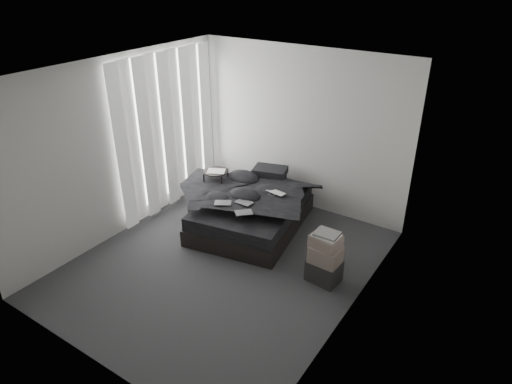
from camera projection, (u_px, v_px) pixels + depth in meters
The scene contains 25 objects.
floor at pixel (224, 263), 6.25m from camera, with size 3.60×4.20×0.01m, color #323234.
ceiling at pixel (216, 71), 5.06m from camera, with size 3.60×4.20×0.01m, color white.
wall_back at pixel (301, 130), 7.21m from camera, with size 3.60×0.01×2.60m, color beige.
wall_front at pixel (78, 260), 4.10m from camera, with size 3.60×0.01×2.60m, color beige.
wall_left at pixel (121, 148), 6.54m from camera, with size 0.01×4.20×2.60m, color beige.
wall_right at pixel (357, 218), 4.77m from camera, with size 0.01×4.20×2.60m, color beige.
window_left at pixel (165, 127), 7.17m from camera, with size 0.02×2.00×2.30m, color white.
curtain_left at pixel (168, 132), 7.18m from camera, with size 0.06×2.12×2.48m, color white.
bed at pixel (252, 219), 7.06m from camera, with size 1.42×1.87×0.25m, color black.
mattress at pixel (252, 206), 6.96m from camera, with size 1.36×1.82×0.20m, color black.
duvet at pixel (250, 195), 6.82m from camera, with size 1.38×1.60×0.22m, color black.
pillow_lower at pixel (267, 177), 7.49m from camera, with size 0.56×0.38×0.13m, color black.
pillow_upper at pixel (270, 171), 7.40m from camera, with size 0.53×0.36×0.12m, color black.
laptop at pixel (274, 189), 6.72m from camera, with size 0.30×0.19×0.02m, color silver.
comic_a at pixel (223, 199), 6.48m from camera, with size 0.24×0.15×0.01m, color black.
comic_b at pixel (244, 198), 6.49m from camera, with size 0.24×0.15×0.01m, color black.
comic_c at pixel (244, 207), 6.23m from camera, with size 0.24×0.15×0.01m, color black.
side_stand at pixel (217, 192), 7.37m from camera, with size 0.39×0.39×0.72m, color black.
papers at pixel (216, 171), 7.19m from camera, with size 0.28×0.21×0.01m, color white.
floor_books at pixel (195, 208), 7.47m from camera, with size 0.14×0.20×0.14m, color black.
box_lower at pixel (324, 271), 5.85m from camera, with size 0.40×0.31×0.29m, color black.
box_mid at pixel (325, 255), 5.72m from camera, with size 0.37×0.29×0.22m, color #6B5D54.
box_upper at pixel (326, 241), 5.65m from camera, with size 0.35×0.29×0.16m, color #6B5D54.
art_book_white at pixel (327, 235), 5.60m from camera, with size 0.30×0.24×0.03m, color silver.
art_book_snake at pixel (327, 234), 5.58m from camera, with size 0.29×0.23×0.03m, color silver.
Camera 1 is at (3.19, -4.03, 3.72)m, focal length 32.00 mm.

